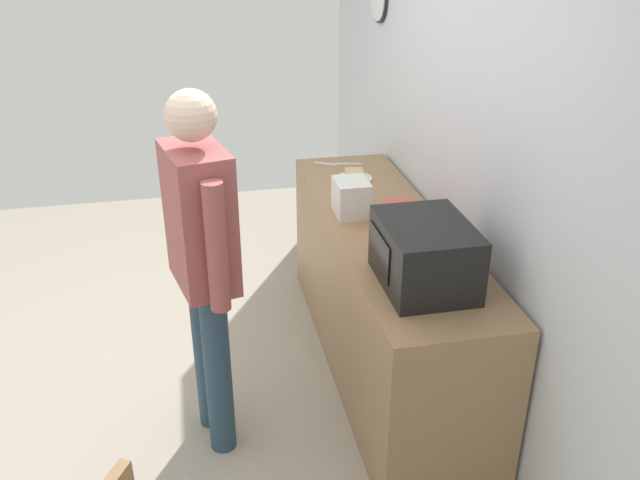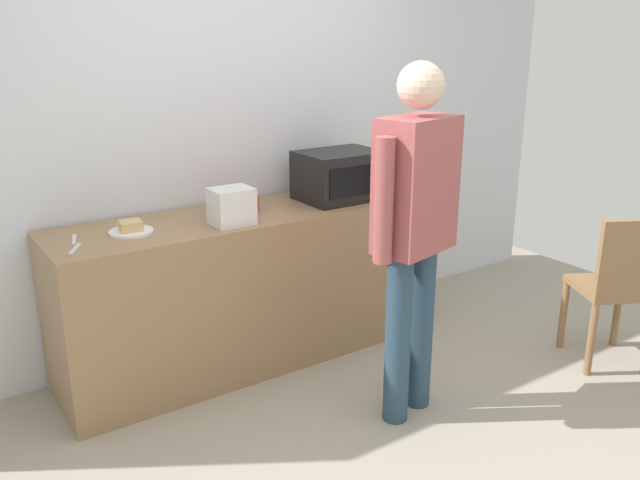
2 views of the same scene
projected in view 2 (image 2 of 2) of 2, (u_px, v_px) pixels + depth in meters
name	position (u px, v px, depth m)	size (l,w,h in m)	color
ground_plane	(389.00, 451.00, 3.16)	(6.00, 6.00, 0.00)	#9E9384
back_wall	(227.00, 138.00, 4.03)	(5.40, 0.13, 2.60)	silver
kitchen_counter	(247.00, 288.00, 3.93)	(2.24, 0.62, 0.92)	#93704C
microwave	(340.00, 175.00, 4.07)	(0.50, 0.39, 0.30)	black
sandwich_plate	(131.00, 229.00, 3.41)	(0.23, 0.23, 0.07)	white
salad_bowl	(238.00, 203.00, 3.84)	(0.25, 0.25, 0.09)	#C64C42
toaster	(232.00, 206.00, 3.55)	(0.22, 0.18, 0.20)	silver
fork_utensil	(74.00, 240.00, 3.30)	(0.17, 0.02, 0.01)	silver
spoon_utensil	(75.00, 249.00, 3.16)	(0.17, 0.02, 0.01)	silver
person_standing	(415.00, 219.00, 3.18)	(0.58, 0.32, 1.80)	#284155
wooden_chair	(618.00, 284.00, 3.82)	(0.54, 0.54, 0.94)	olive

